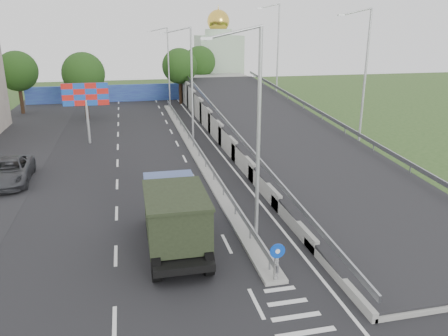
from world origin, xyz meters
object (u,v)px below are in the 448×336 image
object	(u,v)px
lamp_post_near	(255,127)
lamp_post_far	(167,63)
church	(218,59)
dump_truck	(174,214)
sign_bollard	(277,262)
parked_car_c	(9,171)
lamp_post_mid	(190,79)
billboard	(86,98)

from	to	relation	value
lamp_post_near	lamp_post_far	world-z (taller)	same
church	dump_truck	size ratio (longest dim) A/B	1.95
sign_bollard	parked_car_c	world-z (taller)	sign_bollard
lamp_post_mid	dump_truck	size ratio (longest dim) A/B	1.42
lamp_post_near	lamp_post_far	bearing A→B (deg)	90.00
sign_bollard	billboard	size ratio (longest dim) A/B	0.30
lamp_post_far	parked_car_c	distance (m)	31.58
sign_bollard	lamp_post_far	bearing A→B (deg)	89.86
lamp_post_near	lamp_post_mid	distance (m)	20.00
sign_bollard	lamp_post_near	bearing A→B (deg)	88.36
church	parked_car_c	size ratio (longest dim) A/B	2.32
lamp_post_mid	church	bearing A→B (deg)	73.78
sign_bollard	parked_car_c	xyz separation A→B (m)	(-13.64, 15.83, -0.21)
lamp_post_mid	lamp_post_far	size ratio (longest dim) A/B	1.00
dump_truck	lamp_post_far	bearing A→B (deg)	85.01
parked_car_c	sign_bollard	bearing A→B (deg)	-51.70
lamp_post_far	lamp_post_near	bearing A→B (deg)	-90.00
parked_car_c	church	bearing A→B (deg)	58.19
sign_bollard	parked_car_c	bearing A→B (deg)	130.74
lamp_post_near	billboard	size ratio (longest dim) A/B	1.83
lamp_post_near	billboard	distance (m)	23.87
lamp_post_far	dump_truck	size ratio (longest dim) A/B	1.42
sign_bollard	parked_car_c	distance (m)	20.90
lamp_post_far	parked_car_c	xyz separation A→B (m)	(-13.75, -27.99, -4.98)
sign_bollard	lamp_post_mid	bearing A→B (deg)	89.74
sign_bollard	church	world-z (taller)	church
sign_bollard	billboard	xyz separation A→B (m)	(-9.00, 25.83, 3.15)
sign_bollard	church	bearing A→B (deg)	80.19
lamp_post_near	dump_truck	size ratio (longest dim) A/B	1.42
billboard	parked_car_c	world-z (taller)	billboard
lamp_post_near	parked_car_c	bearing A→B (deg)	138.86
sign_bollard	lamp_post_mid	xyz separation A→B (m)	(0.11, 23.83, 4.77)
lamp_post_far	dump_truck	distance (m)	40.08
lamp_post_mid	billboard	world-z (taller)	lamp_post_mid
church	billboard	world-z (taller)	church
lamp_post_mid	lamp_post_far	world-z (taller)	same
billboard	lamp_post_far	bearing A→B (deg)	63.16
parked_car_c	dump_truck	bearing A→B (deg)	-52.02
sign_bollard	lamp_post_far	world-z (taller)	lamp_post_far
lamp_post_near	lamp_post_far	size ratio (longest dim) A/B	1.00
sign_bollard	lamp_post_near	xyz separation A→B (m)	(0.11, 3.83, 4.77)
billboard	sign_bollard	bearing A→B (deg)	-70.79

